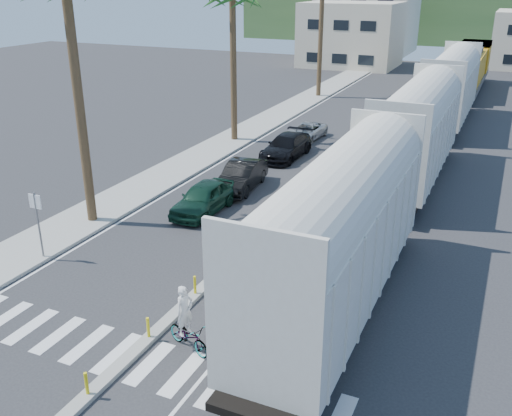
{
  "coord_description": "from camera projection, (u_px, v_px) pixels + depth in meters",
  "views": [
    {
      "loc": [
        9.59,
        -13.74,
        10.97
      ],
      "look_at": [
        0.48,
        6.39,
        2.0
      ],
      "focal_mm": 40.0,
      "sensor_mm": 36.0,
      "label": 1
    }
  ],
  "objects": [
    {
      "name": "median",
      "position": [
        337.0,
        162.0,
        36.21
      ],
      "size": [
        0.45,
        60.0,
        0.85
      ],
      "color": "gray",
      "rests_on": "ground"
    },
    {
      "name": "sidewalk",
      "position": [
        249.0,
        130.0,
        43.72
      ],
      "size": [
        3.0,
        90.0,
        0.15
      ],
      "primitive_type": "cube",
      "color": "gray",
      "rests_on": "ground"
    },
    {
      "name": "car_rear",
      "position": [
        306.0,
        131.0,
        41.36
      ],
      "size": [
        2.5,
        4.45,
        1.16
      ],
      "primitive_type": "imported",
      "rotation": [
        0.0,
        0.0,
        -0.07
      ],
      "color": "#B4B7B9",
      "rests_on": "ground"
    },
    {
      "name": "ground",
      "position": [
        166.0,
        324.0,
        19.39
      ],
      "size": [
        140.0,
        140.0,
        0.0
      ],
      "primitive_type": "plane",
      "color": "#28282B",
      "rests_on": "ground"
    },
    {
      "name": "lane_markings",
      "position": [
        329.0,
        140.0,
        41.32
      ],
      "size": [
        9.42,
        90.0,
        0.01
      ],
      "color": "silver",
      "rests_on": "ground"
    },
    {
      "name": "cyclist",
      "position": [
        188.0,
        330.0,
        17.87
      ],
      "size": [
        1.85,
        2.26,
        2.23
      ],
      "rotation": [
        0.0,
        0.0,
        1.21
      ],
      "color": "#9EA0A5",
      "rests_on": "ground"
    },
    {
      "name": "car_second",
      "position": [
        242.0,
        176.0,
        31.52
      ],
      "size": [
        2.52,
        4.99,
        1.54
      ],
      "primitive_type": "imported",
      "rotation": [
        0.0,
        0.0,
        0.1
      ],
      "color": "black",
      "rests_on": "ground"
    },
    {
      "name": "crosswalk",
      "position": [
        131.0,
        357.0,
        17.7
      ],
      "size": [
        14.0,
        2.2,
        0.01
      ],
      "primitive_type": "cube",
      "color": "silver",
      "rests_on": "ground"
    },
    {
      "name": "rails",
      "position": [
        436.0,
        140.0,
        41.11
      ],
      "size": [
        1.56,
        100.0,
        0.06
      ],
      "color": "black",
      "rests_on": "ground"
    },
    {
      "name": "car_third",
      "position": [
        286.0,
        147.0,
        37.04
      ],
      "size": [
        2.39,
        5.27,
        1.49
      ],
      "primitive_type": "imported",
      "rotation": [
        0.0,
        0.0,
        -0.03
      ],
      "color": "black",
      "rests_on": "ground"
    },
    {
      "name": "freight_train",
      "position": [
        432.0,
        113.0,
        36.54
      ],
      "size": [
        3.0,
        60.94,
        5.85
      ],
      "color": "beige",
      "rests_on": "ground"
    },
    {
      "name": "street_sign",
      "position": [
        37.0,
        216.0,
        23.13
      ],
      "size": [
        0.6,
        0.08,
        3.0
      ],
      "color": "slate",
      "rests_on": "ground"
    },
    {
      "name": "buildings",
      "position": [
        402.0,
        27.0,
        80.68
      ],
      "size": [
        38.0,
        27.0,
        10.0
      ],
      "color": "beige",
      "rests_on": "ground"
    },
    {
      "name": "hillside",
      "position": [
        470.0,
        7.0,
        101.54
      ],
      "size": [
        80.0,
        20.0,
        12.0
      ],
      "primitive_type": "cube",
      "color": "#385628",
      "rests_on": "ground"
    },
    {
      "name": "car_lead",
      "position": [
        204.0,
        198.0,
        28.36
      ],
      "size": [
        1.82,
        4.51,
        1.54
      ],
      "primitive_type": "imported",
      "rotation": [
        0.0,
        0.0,
        0.0
      ],
      "color": "#103223",
      "rests_on": "ground"
    }
  ]
}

